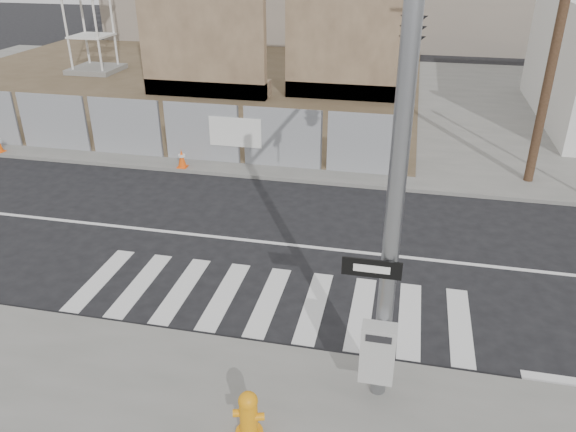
% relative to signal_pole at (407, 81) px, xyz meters
% --- Properties ---
extents(ground, '(100.00, 100.00, 0.00)m').
position_rel_signal_pole_xyz_m(ground, '(-2.49, 2.05, -4.78)').
color(ground, black).
rests_on(ground, ground).
extents(sidewalk_far, '(50.00, 20.00, 0.12)m').
position_rel_signal_pole_xyz_m(sidewalk_far, '(-2.49, 16.05, -4.72)').
color(sidewalk_far, slate).
rests_on(sidewalk_far, ground).
extents(signal_pole, '(0.96, 5.87, 7.00)m').
position_rel_signal_pole_xyz_m(signal_pole, '(0.00, 0.00, 0.00)').
color(signal_pole, gray).
rests_on(signal_pole, sidewalk_near).
extents(chain_link_fence, '(24.60, 0.04, 2.00)m').
position_rel_signal_pole_xyz_m(chain_link_fence, '(-12.49, 7.05, -3.66)').
color(chain_link_fence, gray).
rests_on(chain_link_fence, sidewalk_far).
extents(concrete_wall_left, '(6.00, 1.30, 8.00)m').
position_rel_signal_pole_xyz_m(concrete_wall_left, '(-9.49, 15.13, -1.40)').
color(concrete_wall_left, brown).
rests_on(concrete_wall_left, sidewalk_far).
extents(concrete_wall_right, '(5.50, 1.30, 8.00)m').
position_rel_signal_pole_xyz_m(concrete_wall_right, '(-2.99, 16.13, -1.40)').
color(concrete_wall_right, brown).
rests_on(concrete_wall_right, sidewalk_far).
extents(utility_pole_right, '(1.60, 0.28, 10.00)m').
position_rel_signal_pole_xyz_m(utility_pole_right, '(4.01, 7.55, 0.42)').
color(utility_pole_right, '#4E3524').
rests_on(utility_pole_right, sidewalk_far).
extents(fire_hydrant, '(0.54, 0.54, 0.82)m').
position_rel_signal_pole_xyz_m(fire_hydrant, '(-1.88, -4.13, -4.25)').
color(fire_hydrant, orange).
rests_on(fire_hydrant, sidewalk_near).
extents(traffic_cone_c, '(0.34, 0.34, 0.63)m').
position_rel_signal_pole_xyz_m(traffic_cone_c, '(-7.16, 6.27, -4.35)').
color(traffic_cone_c, '#F7510D').
rests_on(traffic_cone_c, sidewalk_far).
extents(traffic_cone_d, '(0.40, 0.40, 0.68)m').
position_rel_signal_pole_xyz_m(traffic_cone_d, '(-1.57, 7.25, -4.33)').
color(traffic_cone_d, '#DC580B').
rests_on(traffic_cone_d, sidewalk_far).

